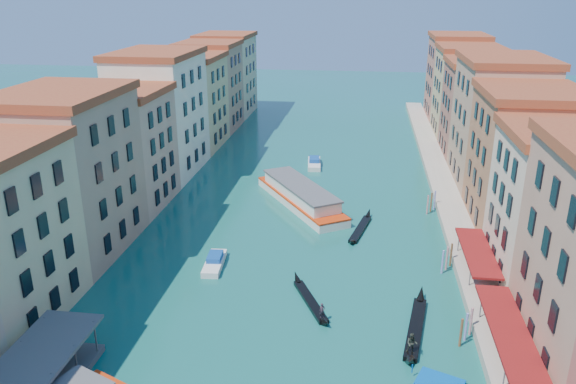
% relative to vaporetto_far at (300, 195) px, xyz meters
% --- Properties ---
extents(left_bank_palazzos, '(12.80, 128.40, 21.00)m').
position_rel_vaporetto_far_xyz_m(left_bank_palazzos, '(-25.90, 6.47, 8.26)').
color(left_bank_palazzos, '#C5AC89').
rests_on(left_bank_palazzos, ground).
extents(right_bank_palazzos, '(12.80, 128.40, 21.00)m').
position_rel_vaporetto_far_xyz_m(right_bank_palazzos, '(30.10, 6.79, 8.30)').
color(right_bank_palazzos, '#AA5245').
rests_on(right_bank_palazzos, ground).
extents(quay, '(4.00, 140.00, 1.00)m').
position_rel_vaporetto_far_xyz_m(quay, '(22.10, 6.79, -0.95)').
color(quay, '#AA9F89').
rests_on(quay, ground).
extents(restaurant_awnings, '(3.20, 44.55, 3.12)m').
position_rel_vaporetto_far_xyz_m(restaurant_awnings, '(22.29, -35.21, 1.54)').
color(restaurant_awnings, maroon).
rests_on(restaurant_awnings, ground).
extents(mooring_poles_right, '(1.44, 54.24, 3.20)m').
position_rel_vaporetto_far_xyz_m(mooring_poles_right, '(19.20, -29.41, -0.15)').
color(mooring_poles_right, brown).
rests_on(mooring_poles_right, ground).
extents(vaporetto_far, '(15.79, 20.85, 3.21)m').
position_rel_vaporetto_far_xyz_m(vaporetto_far, '(0.00, 0.00, 0.00)').
color(vaporetto_far, silver).
rests_on(vaporetto_far, ground).
extents(gondola_fore, '(5.36, 10.26, 2.18)m').
position_rel_vaporetto_far_xyz_m(gondola_fore, '(4.27, -27.66, -1.08)').
color(gondola_fore, black).
rests_on(gondola_fore, ground).
extents(gondola_right, '(3.28, 13.58, 2.72)m').
position_rel_vaporetto_far_xyz_m(gondola_right, '(14.73, -31.47, -0.93)').
color(gondola_right, black).
rests_on(gondola_right, ground).
extents(gondola_far, '(3.41, 11.53, 1.65)m').
position_rel_vaporetto_far_xyz_m(gondola_far, '(9.19, -8.19, -1.11)').
color(gondola_far, black).
rests_on(gondola_far, ground).
extents(motorboat_mid, '(2.43, 6.40, 1.30)m').
position_rel_vaporetto_far_xyz_m(motorboat_mid, '(-7.76, -20.93, -0.94)').
color(motorboat_mid, white).
rests_on(motorboat_mid, ground).
extents(motorboat_far, '(2.86, 7.21, 1.46)m').
position_rel_vaporetto_far_xyz_m(motorboat_far, '(0.27, 19.50, -0.88)').
color(motorboat_far, silver).
rests_on(motorboat_far, ground).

